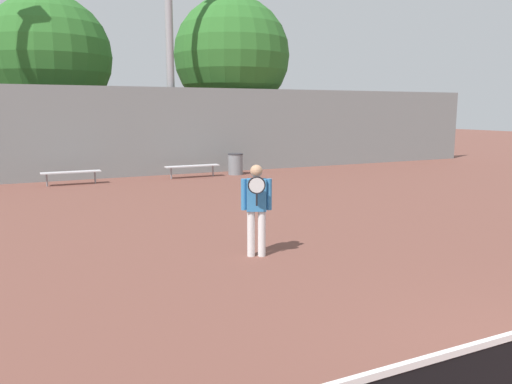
{
  "coord_description": "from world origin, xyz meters",
  "views": [
    {
      "loc": [
        -4.97,
        -2.25,
        2.65
      ],
      "look_at": [
        -0.57,
        6.91,
        0.97
      ],
      "focal_mm": 35.0,
      "sensor_mm": 36.0,
      "label": 1
    }
  ],
  "objects_px": {
    "bench_courtside_near": "(192,166)",
    "tree_dark_dense": "(49,57)",
    "light_pole_near_left": "(169,21)",
    "bench_by_gate": "(71,173)",
    "tennis_player": "(256,205)",
    "trash_bin": "(235,164)",
    "tree_green_broad": "(232,56)"
  },
  "relations": [
    {
      "from": "bench_courtside_near",
      "to": "tree_green_broad",
      "type": "distance_m",
      "value": 6.9
    },
    {
      "from": "bench_by_gate",
      "to": "light_pole_near_left",
      "type": "height_order",
      "value": "light_pole_near_left"
    },
    {
      "from": "tree_green_broad",
      "to": "tree_dark_dense",
      "type": "bearing_deg",
      "value": 168.77
    },
    {
      "from": "bench_courtside_near",
      "to": "bench_by_gate",
      "type": "bearing_deg",
      "value": 180.0
    },
    {
      "from": "bench_by_gate",
      "to": "tree_green_broad",
      "type": "height_order",
      "value": "tree_green_broad"
    },
    {
      "from": "bench_courtside_near",
      "to": "bench_by_gate",
      "type": "distance_m",
      "value": 4.51
    },
    {
      "from": "tree_dark_dense",
      "to": "bench_courtside_near",
      "type": "bearing_deg",
      "value": -49.17
    },
    {
      "from": "tree_dark_dense",
      "to": "light_pole_near_left",
      "type": "bearing_deg",
      "value": -39.04
    },
    {
      "from": "bench_courtside_near",
      "to": "tree_green_broad",
      "type": "xyz_separation_m",
      "value": [
        3.32,
        3.78,
        4.72
      ]
    },
    {
      "from": "light_pole_near_left",
      "to": "bench_by_gate",
      "type": "bearing_deg",
      "value": -156.88
    },
    {
      "from": "tennis_player",
      "to": "bench_by_gate",
      "type": "height_order",
      "value": "tennis_player"
    },
    {
      "from": "trash_bin",
      "to": "light_pole_near_left",
      "type": "bearing_deg",
      "value": 141.7
    },
    {
      "from": "trash_bin",
      "to": "tree_green_broad",
      "type": "xyz_separation_m",
      "value": [
        1.43,
        3.67,
        4.72
      ]
    },
    {
      "from": "bench_courtside_near",
      "to": "tree_dark_dense",
      "type": "height_order",
      "value": "tree_dark_dense"
    },
    {
      "from": "tree_green_broad",
      "to": "bench_by_gate",
      "type": "bearing_deg",
      "value": -154.24
    },
    {
      "from": "bench_by_gate",
      "to": "light_pole_near_left",
      "type": "distance_m",
      "value": 7.37
    },
    {
      "from": "tennis_player",
      "to": "light_pole_near_left",
      "type": "height_order",
      "value": "light_pole_near_left"
    },
    {
      "from": "tennis_player",
      "to": "tree_dark_dense",
      "type": "distance_m",
      "value": 16.72
    },
    {
      "from": "trash_bin",
      "to": "tree_green_broad",
      "type": "distance_m",
      "value": 6.15
    },
    {
      "from": "bench_courtside_near",
      "to": "trash_bin",
      "type": "height_order",
      "value": "trash_bin"
    },
    {
      "from": "tree_green_broad",
      "to": "light_pole_near_left",
      "type": "bearing_deg",
      "value": -151.24
    },
    {
      "from": "bench_courtside_near",
      "to": "bench_by_gate",
      "type": "height_order",
      "value": "same"
    },
    {
      "from": "tennis_player",
      "to": "trash_bin",
      "type": "relative_size",
      "value": 1.93
    },
    {
      "from": "tennis_player",
      "to": "tree_green_broad",
      "type": "relative_size",
      "value": 0.21
    },
    {
      "from": "bench_by_gate",
      "to": "tennis_player",
      "type": "bearing_deg",
      "value": -78.71
    },
    {
      "from": "bench_courtside_near",
      "to": "tree_green_broad",
      "type": "bearing_deg",
      "value": 48.68
    },
    {
      "from": "tennis_player",
      "to": "tree_green_broad",
      "type": "height_order",
      "value": "tree_green_broad"
    },
    {
      "from": "bench_courtside_near",
      "to": "tennis_player",
      "type": "bearing_deg",
      "value": -102.45
    },
    {
      "from": "light_pole_near_left",
      "to": "tennis_player",
      "type": "bearing_deg",
      "value": -99.54
    },
    {
      "from": "bench_courtside_near",
      "to": "trash_bin",
      "type": "distance_m",
      "value": 1.9
    },
    {
      "from": "bench_by_gate",
      "to": "light_pole_near_left",
      "type": "bearing_deg",
      "value": 23.12
    },
    {
      "from": "bench_by_gate",
      "to": "tree_green_broad",
      "type": "distance_m",
      "value": 9.9
    }
  ]
}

